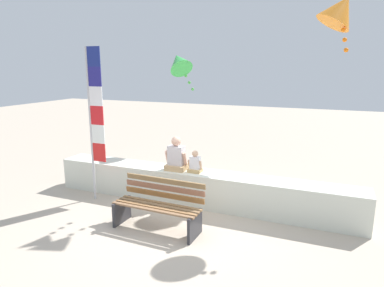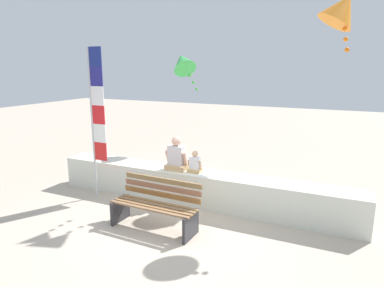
{
  "view_description": "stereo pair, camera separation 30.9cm",
  "coord_description": "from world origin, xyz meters",
  "views": [
    {
      "loc": [
        2.55,
        -5.26,
        2.88
      ],
      "look_at": [
        -0.13,
        1.18,
        1.31
      ],
      "focal_mm": 32.03,
      "sensor_mm": 36.0,
      "label": 1
    },
    {
      "loc": [
        2.83,
        -5.14,
        2.88
      ],
      "look_at": [
        -0.13,
        1.18,
        1.31
      ],
      "focal_mm": 32.03,
      "sensor_mm": 36.0,
      "label": 2
    }
  ],
  "objects": [
    {
      "name": "seawall_ledge",
      "position": [
        0.0,
        1.18,
        0.36
      ],
      "size": [
        6.68,
        0.64,
        0.71
      ],
      "primitive_type": "cube",
      "color": "silver",
      "rests_on": "ground"
    },
    {
      "name": "park_bench",
      "position": [
        -0.22,
        -0.16,
        0.42
      ],
      "size": [
        1.64,
        0.66,
        0.88
      ],
      "color": "#856143",
      "rests_on": "ground"
    },
    {
      "name": "flag_banner",
      "position": [
        -2.1,
        0.56,
        1.9
      ],
      "size": [
        0.37,
        0.05,
        3.28
      ],
      "color": "#B7B7BC",
      "rests_on": "ground"
    },
    {
      "name": "ground_plane",
      "position": [
        0.0,
        0.0,
        0.0
      ],
      "size": [
        40.0,
        40.0,
        0.0
      ],
      "primitive_type": "plane",
      "color": "#BBAB97"
    },
    {
      "name": "kite_green",
      "position": [
        -1.3,
        3.12,
        3.0
      ],
      "size": [
        0.98,
        0.97,
        1.15
      ],
      "color": "green"
    },
    {
      "name": "kite_orange",
      "position": [
        2.52,
        1.86,
        3.88
      ],
      "size": [
        1.02,
        0.92,
        1.15
      ],
      "color": "orange"
    },
    {
      "name": "person_child",
      "position": [
        -0.04,
        1.13,
        0.89
      ],
      "size": [
        0.3,
        0.22,
        0.46
      ],
      "color": "tan",
      "rests_on": "seawall_ledge"
    },
    {
      "name": "person_adult",
      "position": [
        -0.47,
        1.13,
        1.0
      ],
      "size": [
        0.48,
        0.35,
        0.73
      ],
      "color": "tan",
      "rests_on": "seawall_ledge"
    }
  ]
}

